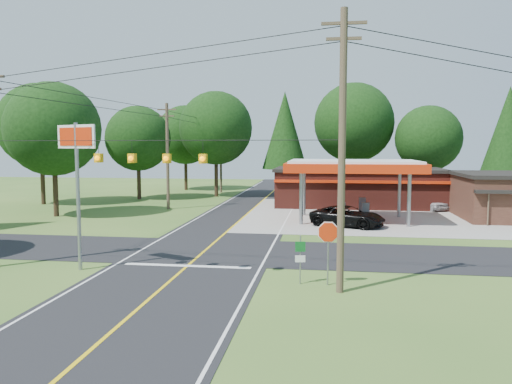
# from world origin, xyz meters

# --- Properties ---
(ground) EXTENTS (120.00, 120.00, 0.00)m
(ground) POSITION_xyz_m (0.00, 0.00, 0.00)
(ground) COLOR #355D21
(ground) RESTS_ON ground
(main_highway) EXTENTS (8.00, 120.00, 0.02)m
(main_highway) POSITION_xyz_m (0.00, 0.00, 0.01)
(main_highway) COLOR black
(main_highway) RESTS_ON ground
(cross_road) EXTENTS (70.00, 7.00, 0.02)m
(cross_road) POSITION_xyz_m (0.00, 0.00, 0.01)
(cross_road) COLOR black
(cross_road) RESTS_ON ground
(lane_center_yellow) EXTENTS (0.15, 110.00, 0.00)m
(lane_center_yellow) POSITION_xyz_m (0.00, 0.00, 0.03)
(lane_center_yellow) COLOR yellow
(lane_center_yellow) RESTS_ON main_highway
(gas_canopy) EXTENTS (10.60, 7.40, 4.88)m
(gas_canopy) POSITION_xyz_m (9.00, 13.00, 4.27)
(gas_canopy) COLOR gray
(gas_canopy) RESTS_ON ground
(convenience_store) EXTENTS (16.40, 7.55, 3.80)m
(convenience_store) POSITION_xyz_m (10.00, 22.98, 1.92)
(convenience_store) COLOR maroon
(convenience_store) RESTS_ON ground
(utility_pole_near_right) EXTENTS (1.80, 0.30, 11.50)m
(utility_pole_near_right) POSITION_xyz_m (7.50, -7.00, 5.96)
(utility_pole_near_right) COLOR #473828
(utility_pole_near_right) RESTS_ON ground
(utility_pole_far_left) EXTENTS (1.80, 0.30, 10.00)m
(utility_pole_far_left) POSITION_xyz_m (-8.00, 18.00, 5.20)
(utility_pole_far_left) COLOR #473828
(utility_pole_far_left) RESTS_ON ground
(utility_pole_north) EXTENTS (0.30, 0.30, 9.50)m
(utility_pole_north) POSITION_xyz_m (-6.50, 35.00, 4.75)
(utility_pole_north) COLOR #473828
(utility_pole_north) RESTS_ON ground
(overhead_beacons) EXTENTS (17.04, 2.04, 1.03)m
(overhead_beacons) POSITION_xyz_m (-1.00, -6.00, 6.21)
(overhead_beacons) COLOR black
(overhead_beacons) RESTS_ON ground
(treeline_backdrop) EXTENTS (70.27, 51.59, 13.30)m
(treeline_backdrop) POSITION_xyz_m (0.82, 24.01, 7.49)
(treeline_backdrop) COLOR #332316
(treeline_backdrop) RESTS_ON ground
(suv_car) EXTENTS (7.11, 7.11, 1.53)m
(suv_car) POSITION_xyz_m (8.50, 10.00, 0.77)
(suv_car) COLOR black
(suv_car) RESTS_ON ground
(sedan_car) EXTENTS (5.59, 5.59, 1.44)m
(sedan_car) POSITION_xyz_m (16.57, 21.00, 0.72)
(sedan_car) COLOR silver
(sedan_car) RESTS_ON ground
(big_stop_sign) EXTENTS (2.46, 1.17, 7.16)m
(big_stop_sign) POSITION_xyz_m (-5.00, -5.01, 5.36)
(big_stop_sign) COLOR gray
(big_stop_sign) RESTS_ON ground
(octagonal_stop_sign) EXTENTS (0.97, 0.09, 2.83)m
(octagonal_stop_sign) POSITION_xyz_m (7.00, -6.01, 2.13)
(octagonal_stop_sign) COLOR gray
(octagonal_stop_sign) RESTS_ON ground
(route_sign_post) EXTENTS (0.44, 0.12, 2.18)m
(route_sign_post) POSITION_xyz_m (5.80, -6.02, 1.30)
(route_sign_post) COLOR gray
(route_sign_post) RESTS_ON ground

